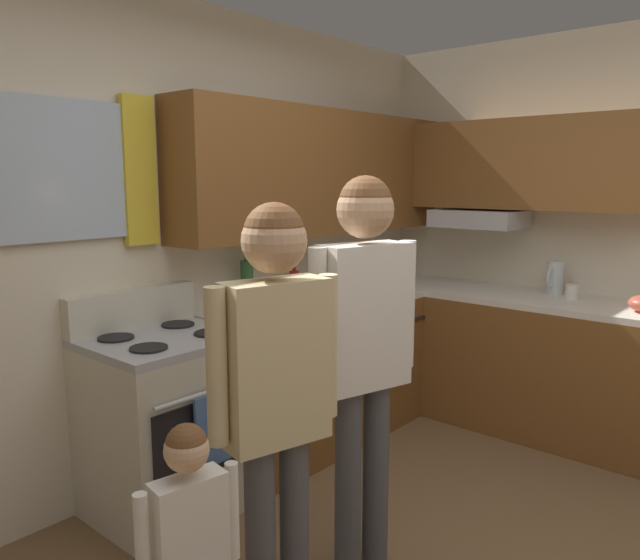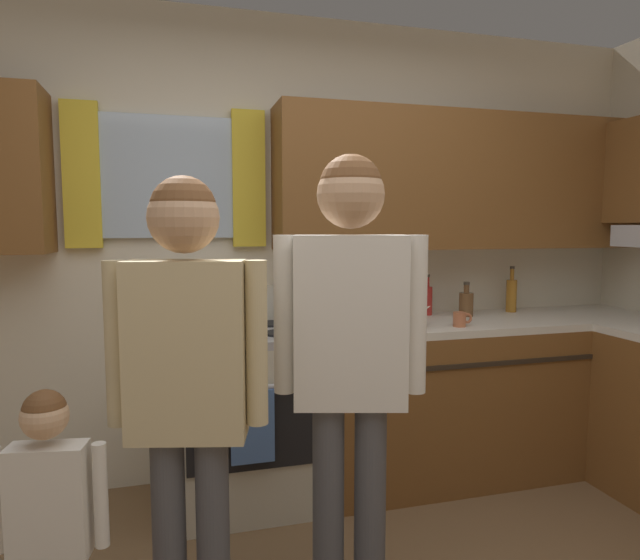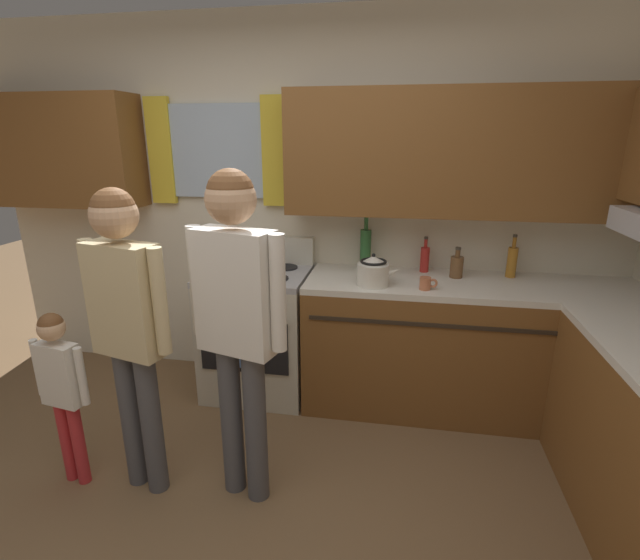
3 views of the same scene
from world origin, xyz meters
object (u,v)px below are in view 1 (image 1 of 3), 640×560
mug_ceramic_white (572,292)px  adult_in_plaid (364,331)px  bottle_wine_green (247,282)px  bottle_oil_amber (352,271)px  stove_oven (168,421)px  adult_holding_child (276,379)px  cup_terracotta (342,299)px  small_child (190,543)px  stovetop_kettle (302,297)px  bottle_squat_brown (327,283)px  water_pitcher (555,278)px  bottle_sauce_red (294,283)px

mug_ceramic_white → adult_in_plaid: adult_in_plaid is taller
bottle_wine_green → mug_ceramic_white: bottle_wine_green is taller
bottle_oil_amber → stove_oven: bearing=-174.0°
stove_oven → adult_holding_child: (-0.30, -1.07, 0.53)m
cup_terracotta → adult_holding_child: bearing=-148.6°
bottle_wine_green → small_child: (-1.43, -1.32, -0.44)m
stovetop_kettle → bottle_wine_green: bearing=102.1°
stove_oven → bottle_oil_amber: bearing=6.0°
bottle_squat_brown → cup_terracotta: bearing=-125.0°
water_pitcher → adult_in_plaid: 2.11m
bottle_wine_green → water_pitcher: bottle_wine_green is taller
bottle_wine_green → cup_terracotta: bottle_wine_green is taller
bottle_squat_brown → mug_ceramic_white: bottle_squat_brown is taller
bottle_wine_green → adult_in_plaid: 1.34m
bottle_oil_amber → adult_in_plaid: size_ratio=0.17×
bottle_wine_green → mug_ceramic_white: (1.52, -1.38, -0.10)m
cup_terracotta → small_child: size_ratio=0.11×
bottle_wine_green → bottle_squat_brown: size_ratio=1.92×
mug_ceramic_white → water_pitcher: bearing=58.8°
stovetop_kettle → adult_in_plaid: (-0.58, -0.87, 0.06)m
water_pitcher → small_child: 3.07m
bottle_wine_green → small_child: bottle_wine_green is taller
mug_ceramic_white → adult_in_plaid: 2.02m
bottle_sauce_red → bottle_oil_amber: (0.56, -0.03, 0.02)m
mug_ceramic_white → adult_in_plaid: bearing=176.0°
bottle_sauce_red → adult_in_plaid: adult_in_plaid is taller
bottle_oil_amber → adult_holding_child: bearing=-148.1°
mug_ceramic_white → stovetop_kettle: (-1.44, 1.01, 0.05)m
mug_ceramic_white → adult_holding_child: 2.56m
stovetop_kettle → adult_in_plaid: bearing=-123.7°
bottle_squat_brown → cup_terracotta: 0.36m
bottle_squat_brown → water_pitcher: (1.00, -1.13, 0.03)m
bottle_sauce_red → bottle_wine_green: bearing=180.0°
bottle_wine_green → small_child: size_ratio=0.40×
bottle_wine_green → bottle_squat_brown: 0.62m
stove_oven → water_pitcher: bearing=-23.6°
bottle_oil_amber → adult_holding_child: size_ratio=0.18×
stove_oven → small_child: stove_oven is taller
stove_oven → cup_terracotta: 1.25m
cup_terracotta → small_child: bearing=-153.5°
stove_oven → bottle_sauce_red: 1.28m
stovetop_kettle → bottle_sauce_red: bearing=48.4°
adult_holding_child → bottle_wine_green: bearing=51.0°
bottle_oil_amber → stovetop_kettle: 0.95m
bottle_squat_brown → stovetop_kettle: (-0.53, -0.27, 0.02)m
adult_holding_child → small_child: 0.55m
bottle_wine_green → bottle_squat_brown: (0.61, -0.10, -0.07)m
cup_terracotta → bottle_wine_green: bearing=135.2°
stovetop_kettle → water_pitcher: (1.53, -0.86, 0.02)m
bottle_wine_green → stove_oven: bearing=-164.1°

